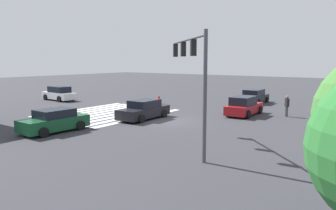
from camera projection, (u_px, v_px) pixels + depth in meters
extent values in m
plane|color=#333338|center=(168.00, 121.00, 25.20)|extent=(143.09, 143.09, 0.00)
cube|color=silver|center=(80.00, 109.00, 31.19)|extent=(10.45, 0.60, 0.01)
cube|color=silver|center=(87.00, 110.00, 30.63)|extent=(10.45, 0.60, 0.01)
cube|color=silver|center=(94.00, 111.00, 30.08)|extent=(10.45, 0.60, 0.01)
cube|color=silver|center=(101.00, 112.00, 29.53)|extent=(10.45, 0.60, 0.01)
cube|color=silver|center=(109.00, 113.00, 28.98)|extent=(10.45, 0.60, 0.01)
cube|color=silver|center=(116.00, 114.00, 28.43)|extent=(10.45, 0.60, 0.01)
cube|color=silver|center=(124.00, 115.00, 27.88)|extent=(10.45, 0.60, 0.01)
cube|color=silver|center=(133.00, 116.00, 27.33)|extent=(10.45, 0.60, 0.01)
cube|color=silver|center=(141.00, 117.00, 26.78)|extent=(10.45, 0.60, 0.01)
cylinder|color=#47474C|center=(205.00, 98.00, 14.63)|extent=(0.18, 0.18, 6.01)
cylinder|color=#47474C|center=(187.00, 40.00, 18.01)|extent=(5.52, 5.52, 0.12)
cube|color=black|center=(193.00, 48.00, 16.57)|extent=(0.40, 0.40, 0.84)
sphere|color=red|center=(193.00, 48.00, 16.72)|extent=(0.16, 0.16, 0.16)
cube|color=black|center=(183.00, 49.00, 19.01)|extent=(0.40, 0.40, 0.84)
sphere|color=gold|center=(183.00, 49.00, 19.16)|extent=(0.16, 0.16, 0.16)
cube|color=black|center=(175.00, 50.00, 21.45)|extent=(0.40, 0.40, 0.84)
sphere|color=green|center=(175.00, 50.00, 21.61)|extent=(0.16, 0.16, 0.16)
cube|color=black|center=(144.00, 112.00, 26.02)|extent=(4.83, 1.99, 0.76)
cube|color=black|center=(144.00, 104.00, 26.01)|extent=(2.45, 1.73, 0.59)
cylinder|color=black|center=(141.00, 119.00, 24.31)|extent=(0.66, 0.24, 0.65)
cylinder|color=black|center=(122.00, 116.00, 25.36)|extent=(0.66, 0.24, 0.65)
cylinder|color=black|center=(164.00, 113.00, 26.74)|extent=(0.66, 0.24, 0.65)
cylinder|color=black|center=(146.00, 111.00, 27.79)|extent=(0.66, 0.24, 0.65)
cube|color=maroon|center=(244.00, 109.00, 27.88)|extent=(4.64, 1.87, 0.74)
cube|color=black|center=(243.00, 101.00, 27.54)|extent=(2.54, 1.64, 0.70)
cylinder|color=black|center=(241.00, 108.00, 29.58)|extent=(0.68, 0.24, 0.67)
cylinder|color=black|center=(260.00, 110.00, 28.58)|extent=(0.68, 0.24, 0.67)
cylinder|color=black|center=(228.00, 112.00, 27.25)|extent=(0.68, 0.24, 0.67)
cylinder|color=black|center=(248.00, 114.00, 26.25)|extent=(0.68, 0.24, 0.67)
cube|color=#144728|center=(54.00, 123.00, 21.41)|extent=(4.45, 2.00, 0.78)
cube|color=black|center=(55.00, 113.00, 21.37)|extent=(2.36, 1.75, 0.54)
cylinder|color=black|center=(44.00, 133.00, 19.80)|extent=(0.64, 0.24, 0.63)
cylinder|color=black|center=(27.00, 128.00, 20.95)|extent=(0.64, 0.24, 0.63)
cylinder|color=black|center=(81.00, 125.00, 21.93)|extent=(0.64, 0.24, 0.63)
cylinder|color=black|center=(64.00, 122.00, 23.08)|extent=(0.64, 0.24, 0.63)
cube|color=black|center=(255.00, 98.00, 35.65)|extent=(4.57, 2.01, 0.69)
cube|color=black|center=(254.00, 92.00, 35.29)|extent=(2.66, 1.75, 0.65)
cylinder|color=black|center=(251.00, 98.00, 37.34)|extent=(0.62, 0.24, 0.61)
cylinder|color=black|center=(267.00, 100.00, 36.32)|extent=(0.62, 0.24, 0.61)
cylinder|color=black|center=(242.00, 101.00, 35.04)|extent=(0.62, 0.24, 0.61)
cylinder|color=black|center=(259.00, 102.00, 34.01)|extent=(0.62, 0.24, 0.61)
cube|color=silver|center=(59.00, 95.00, 37.98)|extent=(2.06, 4.81, 0.76)
cube|color=black|center=(59.00, 89.00, 37.82)|extent=(1.74, 2.68, 0.69)
cylinder|color=black|center=(46.00, 97.00, 38.26)|extent=(0.27, 0.70, 0.69)
cylinder|color=black|center=(59.00, 96.00, 39.61)|extent=(0.27, 0.70, 0.69)
cylinder|color=black|center=(59.00, 99.00, 36.41)|extent=(0.27, 0.70, 0.69)
cylinder|color=black|center=(73.00, 98.00, 37.76)|extent=(0.27, 0.70, 0.69)
cylinder|color=#38383D|center=(287.00, 112.00, 27.00)|extent=(0.14, 0.14, 0.85)
cylinder|color=#38383D|center=(286.00, 111.00, 27.16)|extent=(0.14, 0.14, 0.85)
cube|color=black|center=(287.00, 102.00, 26.98)|extent=(0.41, 0.41, 0.68)
sphere|color=#8C6647|center=(287.00, 97.00, 26.91)|extent=(0.23, 0.23, 0.23)
cylinder|color=red|center=(159.00, 100.00, 35.15)|extent=(0.22, 0.22, 0.70)
sphere|color=red|center=(159.00, 97.00, 35.10)|extent=(0.20, 0.20, 0.20)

